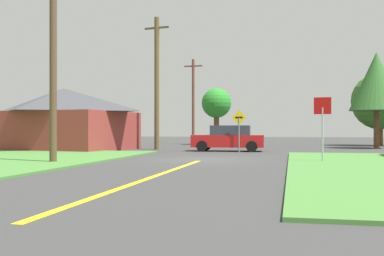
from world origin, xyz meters
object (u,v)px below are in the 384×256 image
object	(u,v)px
stop_sign	(323,117)
utility_pole_mid	(157,82)
pine_tree_center	(376,82)
barn	(64,119)
direction_sign	(239,126)
oak_tree_left	(216,104)
utility_pole_far	(193,100)
oak_tree_right	(380,101)
utility_pole_near	(53,49)
car_approaching_junction	(229,138)

from	to	relation	value
stop_sign	utility_pole_mid	bearing A→B (deg)	-37.69
pine_tree_center	barn	size ratio (longest dim) A/B	0.75
direction_sign	oak_tree_left	size ratio (longest dim) A/B	0.52
utility_pole_far	oak_tree_right	distance (m)	16.62
stop_sign	oak_tree_left	size ratio (longest dim) A/B	0.55
utility_pole_near	utility_pole_far	xyz separation A→B (m)	(0.35, 26.47, -0.50)
direction_sign	pine_tree_center	bearing A→B (deg)	38.92
stop_sign	direction_sign	distance (m)	9.23
utility_pole_mid	barn	size ratio (longest dim) A/B	0.98
stop_sign	barn	bearing A→B (deg)	-20.62
oak_tree_right	utility_pole_far	bearing A→B (deg)	169.95
direction_sign	barn	size ratio (longest dim) A/B	0.28
utility_pole_near	oak_tree_left	world-z (taller)	utility_pole_near
utility_pole_near	direction_sign	bearing A→B (deg)	59.15
pine_tree_center	barn	distance (m)	22.15
stop_sign	utility_pole_mid	world-z (taller)	utility_pole_mid
utility_pole_near	utility_pole_far	world-z (taller)	utility_pole_near
car_approaching_junction	utility_pole_far	xyz separation A→B (m)	(-5.33, 14.63, 3.37)
utility_pole_far	oak_tree_left	bearing A→B (deg)	-51.55
utility_pole_far	utility_pole_near	bearing A→B (deg)	-90.77
utility_pole_far	utility_pole_mid	bearing A→B (deg)	-89.08
utility_pole_mid	oak_tree_left	distance (m)	10.10
utility_pole_far	oak_tree_right	xyz separation A→B (m)	(16.36, -2.90, -0.49)
car_approaching_junction	utility_pole_mid	distance (m)	6.52
car_approaching_junction	utility_pole_near	bearing A→B (deg)	62.28
utility_pole_near	oak_tree_left	size ratio (longest dim) A/B	1.84
direction_sign	utility_pole_mid	bearing A→B (deg)	157.38
utility_pole_mid	direction_sign	distance (m)	7.05
car_approaching_junction	barn	xyz separation A→B (m)	(-11.17, -0.21, 1.26)
utility_pole_near	utility_pole_far	size ratio (longest dim) A/B	1.13
oak_tree_left	pine_tree_center	size ratio (longest dim) A/B	0.71
utility_pole_near	oak_tree_right	world-z (taller)	utility_pole_near
car_approaching_junction	barn	bearing A→B (deg)	-1.01
oak_tree_right	stop_sign	bearing A→B (deg)	-105.75
car_approaching_junction	direction_sign	distance (m)	1.51
direction_sign	barn	distance (m)	11.97
oak_tree_right	utility_pole_mid	bearing A→B (deg)	-147.38
car_approaching_junction	direction_sign	size ratio (longest dim) A/B	1.78
oak_tree_left	barn	size ratio (longest dim) A/B	0.54
oak_tree_left	stop_sign	bearing A→B (deg)	-69.29
car_approaching_junction	utility_pole_far	size ratio (longest dim) A/B	0.56
direction_sign	barn	xyz separation A→B (m)	(-11.93, 0.84, 0.49)
car_approaching_junction	pine_tree_center	world-z (taller)	pine_tree_center
car_approaching_junction	direction_sign	bearing A→B (deg)	123.97
pine_tree_center	oak_tree_left	bearing A→B (deg)	158.66
utility_pole_mid	oak_tree_right	world-z (taller)	utility_pole_mid
car_approaching_junction	utility_pole_mid	size ratio (longest dim) A/B	0.50
direction_sign	stop_sign	bearing A→B (deg)	-61.68
barn	utility_pole_far	bearing A→B (deg)	68.52
oak_tree_left	utility_pole_near	bearing A→B (deg)	-97.82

